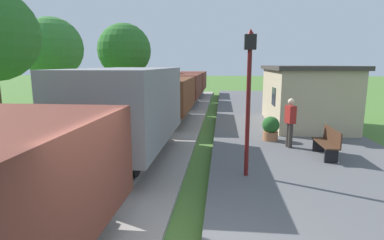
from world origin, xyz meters
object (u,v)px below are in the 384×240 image
Objects in this scene: freight_train at (165,97)px; person_waiting at (290,121)px; lamp_post_near at (249,77)px; tree_field_distant at (124,50)px; bench_near_hut at (328,142)px; station_hut at (304,95)px; potted_planter at (271,128)px; tree_field_left at (52,48)px.

freight_train is 19.06× the size of person_waiting.
tree_field_distant is (-8.63, 17.14, 1.40)m from lamp_post_near.
tree_field_distant reaches higher than bench_near_hut.
freight_train is 8.56m from lamp_post_near.
station_hut is 4.70m from person_waiting.
tree_field_left reaches higher than potted_planter.
station_hut is 5.58m from bench_near_hut.
freight_train is 11.09m from tree_field_distant.
person_waiting is 17.82m from tree_field_distant.
tree_field_left reaches higher than station_hut.
tree_field_distant is at bearing 116.73° from lamp_post_near.
tree_field_left is 0.94× the size of tree_field_distant.
person_waiting is 1.87× the size of potted_planter.
lamp_post_near is 15.76m from tree_field_left.
potted_planter is at bearing -120.71° from station_hut.
bench_near_hut is (-0.62, -5.47, -0.93)m from station_hut.
freight_train is 5.62× the size of station_hut.
tree_field_left reaches higher than person_waiting.
station_hut is 6.33× the size of potted_planter.
tree_field_left is 6.72m from tree_field_distant.
station_hut reaches higher than potted_planter.
potted_planter is at bearing -53.45° from tree_field_distant.
tree_field_distant is at bearing 126.41° from bench_near_hut.
tree_field_distant is at bearing 118.22° from freight_train.
tree_field_distant reaches higher than person_waiting.
tree_field_distant reaches higher than lamp_post_near.
freight_train is 6.81m from station_hut.
lamp_post_near is (-3.25, -7.34, 1.15)m from station_hut.
freight_train is at bearing -23.07° from tree_field_left.
person_waiting is 1.17m from potted_planter.
bench_near_hut is 0.24× the size of tree_field_distant.
lamp_post_near is (3.55, -7.67, 1.34)m from freight_train.
tree_field_left is at bearing 166.02° from station_hut.
freight_train is at bearing 136.82° from bench_near_hut.
potted_planter is at bearing 72.88° from lamp_post_near.
tree_field_distant is (-5.08, 9.47, 2.74)m from freight_train.
lamp_post_near reaches higher than potted_planter.
tree_field_left is at bearing 135.79° from lamp_post_near.
potted_planter is at bearing -79.40° from person_waiting.
potted_planter is (-2.05, -3.46, -0.93)m from station_hut.
station_hut is 0.97× the size of tree_field_left.
potted_planter is 0.14× the size of tree_field_distant.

